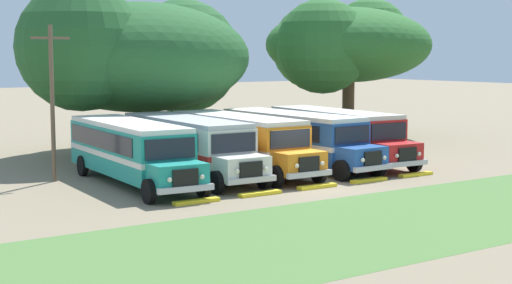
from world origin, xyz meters
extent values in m
plane|color=#84755B|center=(0.00, 0.00, 0.00)|extent=(220.00, 220.00, 0.00)
cube|color=#4C7538|center=(0.00, -7.34, 0.00)|extent=(80.00, 8.91, 0.01)
cube|color=teal|center=(-6.21, 5.45, 1.55)|extent=(3.06, 9.34, 2.10)
cube|color=white|center=(-6.21, 5.45, 1.38)|extent=(3.09, 9.36, 0.24)
cube|color=black|center=(-4.93, 5.67, 2.05)|extent=(0.53, 7.99, 0.80)
cube|color=black|center=(-7.46, 5.82, 2.05)|extent=(0.53, 7.99, 0.80)
cube|color=silver|center=(-6.21, 5.45, 2.71)|extent=(2.97, 9.23, 0.22)
cube|color=teal|center=(-6.54, 0.16, 1.02)|extent=(2.28, 1.53, 1.05)
cube|color=black|center=(-6.58, -0.58, 1.05)|extent=(1.10, 0.17, 0.70)
cube|color=#B7B7BC|center=(-6.59, -0.62, 0.62)|extent=(2.41, 0.35, 0.24)
cube|color=black|center=(-6.50, 0.82, 2.05)|extent=(2.20, 0.20, 0.84)
cube|color=white|center=(-5.93, 10.06, 1.45)|extent=(0.90, 0.12, 1.30)
sphere|color=#EAE5C6|center=(-5.89, -0.68, 1.05)|extent=(0.20, 0.20, 0.20)
sphere|color=#EAE5C6|center=(-7.29, -0.59, 1.05)|extent=(0.20, 0.20, 0.20)
cylinder|color=black|center=(-5.33, 0.18, 0.50)|extent=(0.34, 1.02, 1.00)
cylinder|color=black|center=(-7.73, 0.33, 0.50)|extent=(0.34, 1.02, 1.00)
cylinder|color=black|center=(-4.83, 8.37, 0.50)|extent=(0.34, 1.02, 1.00)
cylinder|color=black|center=(-7.23, 8.51, 0.50)|extent=(0.34, 1.02, 1.00)
cube|color=silver|center=(-3.04, 5.82, 1.55)|extent=(2.82, 9.28, 2.10)
cube|color=red|center=(-3.04, 5.82, 1.38)|extent=(2.85, 9.30, 0.24)
cube|color=black|center=(-1.76, 6.07, 2.05)|extent=(0.32, 8.00, 0.80)
cube|color=black|center=(-4.30, 6.16, 2.05)|extent=(0.32, 8.00, 0.80)
cube|color=#B2B2B7|center=(-3.04, 5.82, 2.71)|extent=(2.73, 9.18, 0.22)
cube|color=silver|center=(-3.23, 0.52, 1.02)|extent=(2.25, 1.48, 1.05)
cube|color=black|center=(-3.25, -0.22, 1.05)|extent=(1.10, 0.14, 0.70)
cube|color=#B7B7BC|center=(-3.25, -0.26, 0.62)|extent=(2.41, 0.28, 0.24)
cube|color=black|center=(-3.20, 1.19, 2.05)|extent=(2.20, 0.14, 0.84)
cube|color=red|center=(-2.88, 10.44, 1.45)|extent=(0.90, 0.09, 1.30)
sphere|color=#EAE5C6|center=(-2.55, -0.29, 1.05)|extent=(0.20, 0.20, 0.20)
sphere|color=#EAE5C6|center=(-3.95, -0.24, 1.05)|extent=(0.20, 0.20, 0.20)
cylinder|color=black|center=(-2.02, 0.58, 0.50)|extent=(0.31, 1.01, 1.00)
cylinder|color=black|center=(-4.42, 0.66, 0.50)|extent=(0.31, 1.01, 1.00)
cylinder|color=black|center=(-1.74, 8.78, 0.50)|extent=(0.31, 1.01, 1.00)
cylinder|color=black|center=(-4.14, 8.86, 0.50)|extent=(0.31, 1.01, 1.00)
cube|color=orange|center=(-0.18, 5.70, 1.55)|extent=(2.62, 9.23, 2.10)
cube|color=white|center=(-0.18, 5.70, 1.38)|extent=(2.65, 9.25, 0.24)
cube|color=black|center=(1.09, 5.98, 2.05)|extent=(0.14, 8.00, 0.80)
cube|color=black|center=(-1.45, 6.01, 2.05)|extent=(0.14, 8.00, 0.80)
cube|color=silver|center=(-0.18, 5.70, 2.71)|extent=(2.54, 9.13, 0.22)
cube|color=orange|center=(-0.25, 0.40, 1.02)|extent=(2.22, 1.43, 1.05)
cube|color=black|center=(-0.26, -0.34, 1.05)|extent=(1.10, 0.11, 0.70)
cube|color=#B7B7BC|center=(-0.26, -0.38, 0.62)|extent=(2.40, 0.23, 0.24)
cube|color=black|center=(-0.24, 1.07, 2.05)|extent=(2.20, 0.09, 0.84)
cube|color=white|center=(-0.12, 10.32, 1.45)|extent=(0.90, 0.07, 1.30)
sphere|color=#EAE5C6|center=(0.44, -0.40, 1.05)|extent=(0.20, 0.20, 0.20)
sphere|color=#EAE5C6|center=(-0.96, -0.38, 1.05)|extent=(0.20, 0.20, 0.20)
cylinder|color=black|center=(0.95, 0.48, 0.50)|extent=(0.29, 1.00, 1.00)
cylinder|color=black|center=(-1.45, 0.51, 0.50)|extent=(0.29, 1.00, 1.00)
cylinder|color=black|center=(1.06, 8.68, 0.50)|extent=(0.29, 1.00, 1.00)
cylinder|color=black|center=(-1.34, 8.71, 0.50)|extent=(0.29, 1.00, 1.00)
cube|color=#23519E|center=(3.11, 5.49, 1.55)|extent=(2.85, 9.29, 2.10)
cube|color=silver|center=(3.11, 5.49, 1.38)|extent=(2.88, 9.31, 0.24)
cube|color=black|center=(4.37, 5.84, 2.05)|extent=(0.35, 8.00, 0.80)
cube|color=black|center=(1.83, 5.74, 2.05)|extent=(0.35, 8.00, 0.80)
cube|color=silver|center=(3.11, 5.49, 2.71)|extent=(2.77, 9.19, 0.22)
cube|color=#23519E|center=(3.32, 0.19, 1.02)|extent=(2.25, 1.48, 1.05)
cube|color=black|center=(3.34, -0.55, 1.05)|extent=(1.10, 0.14, 0.70)
cube|color=#B7B7BC|center=(3.35, -0.59, 0.62)|extent=(2.41, 0.29, 0.24)
cube|color=black|center=(3.29, 0.86, 2.05)|extent=(2.20, 0.14, 0.84)
cube|color=silver|center=(2.93, 10.11, 1.45)|extent=(0.90, 0.09, 1.30)
sphere|color=#EAE5C6|center=(4.05, -0.57, 1.05)|extent=(0.20, 0.20, 0.20)
sphere|color=#EAE5C6|center=(2.65, -0.62, 1.05)|extent=(0.20, 0.20, 0.20)
cylinder|color=black|center=(4.51, 0.34, 0.50)|extent=(0.32, 1.01, 1.00)
cylinder|color=black|center=(2.11, 0.25, 0.50)|extent=(0.32, 1.01, 1.00)
cylinder|color=black|center=(4.20, 8.53, 0.50)|extent=(0.32, 1.01, 1.00)
cylinder|color=black|center=(1.80, 8.44, 0.50)|extent=(0.32, 1.01, 1.00)
cube|color=red|center=(6.13, 5.63, 1.55)|extent=(3.10, 9.34, 2.10)
cube|color=white|center=(6.13, 5.63, 1.38)|extent=(3.13, 9.37, 0.24)
cube|color=black|center=(7.42, 5.85, 2.05)|extent=(0.57, 7.99, 0.80)
cube|color=black|center=(4.88, 6.02, 2.05)|extent=(0.57, 7.99, 0.80)
cube|color=beige|center=(6.13, 5.63, 2.71)|extent=(3.01, 9.24, 0.22)
cube|color=red|center=(5.78, 0.34, 1.02)|extent=(2.29, 1.54, 1.05)
cube|color=black|center=(5.73, -0.39, 1.05)|extent=(1.10, 0.17, 0.70)
cube|color=#B7B7BC|center=(5.73, -0.43, 0.62)|extent=(2.41, 0.36, 0.24)
cube|color=black|center=(5.82, 1.01, 2.05)|extent=(2.20, 0.20, 0.84)
cube|color=white|center=(6.43, 10.24, 1.45)|extent=(0.90, 0.12, 1.30)
sphere|color=#EAE5C6|center=(6.43, -0.49, 1.05)|extent=(0.20, 0.20, 0.20)
sphere|color=#EAE5C6|center=(5.03, -0.40, 1.05)|extent=(0.20, 0.20, 0.20)
cylinder|color=black|center=(6.98, 0.36, 0.50)|extent=(0.35, 1.02, 1.00)
cylinder|color=black|center=(4.59, 0.52, 0.50)|extent=(0.35, 1.02, 1.00)
cylinder|color=black|center=(7.52, 8.55, 0.50)|extent=(0.35, 1.02, 1.00)
cylinder|color=black|center=(5.13, 8.70, 0.50)|extent=(0.35, 1.02, 1.00)
cube|color=yellow|center=(-6.11, -0.61, 0.07)|extent=(2.00, 0.36, 0.15)
cube|color=yellow|center=(-3.06, -0.61, 0.07)|extent=(2.00, 0.36, 0.15)
cube|color=yellow|center=(0.00, -0.61, 0.07)|extent=(2.00, 0.36, 0.15)
cube|color=yellow|center=(3.06, -0.61, 0.07)|extent=(2.00, 0.36, 0.15)
cube|color=yellow|center=(6.11, -0.61, 0.07)|extent=(2.00, 0.36, 0.15)
cylinder|color=brown|center=(-1.15, 14.56, 1.64)|extent=(0.95, 0.95, 3.29)
ellipsoid|color=#235628|center=(-1.15, 14.56, 5.70)|extent=(13.19, 11.79, 6.42)
sphere|color=#235628|center=(2.58, 16.13, 5.73)|extent=(7.18, 7.18, 7.18)
sphere|color=#235628|center=(-5.30, 13.28, 6.27)|extent=(7.01, 7.01, 7.01)
sphere|color=#235628|center=(-1.15, 17.89, 5.76)|extent=(6.36, 6.36, 6.36)
cylinder|color=brown|center=(15.11, 14.76, 2.28)|extent=(0.86, 0.86, 4.55)
ellipsoid|color=#286028|center=(15.11, 14.76, 6.53)|extent=(12.25, 10.76, 5.27)
sphere|color=#286028|center=(18.27, 16.10, 7.06)|extent=(5.89, 5.89, 5.89)
sphere|color=#286028|center=(11.95, 13.78, 6.40)|extent=(6.37, 6.37, 6.37)
sphere|color=#286028|center=(15.11, 18.73, 6.40)|extent=(6.30, 6.30, 6.30)
cylinder|color=brown|center=(-8.92, 7.72, 3.60)|extent=(0.20, 0.20, 7.21)
cube|color=brown|center=(-8.92, 7.72, 6.61)|extent=(1.80, 0.12, 0.12)
camera|label=1|loc=(-21.06, -26.80, 5.88)|focal=54.14mm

